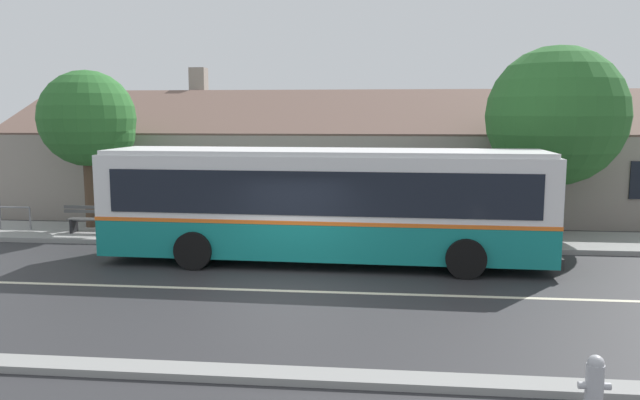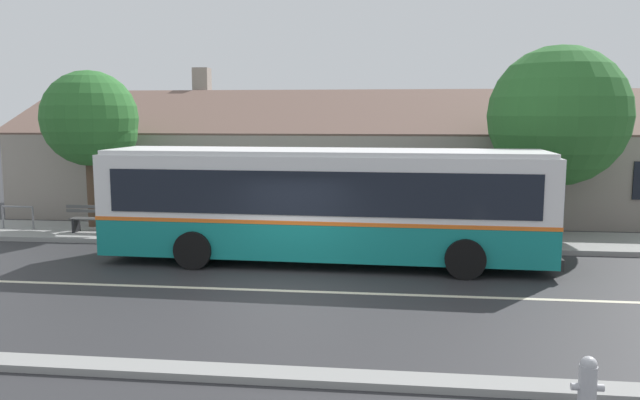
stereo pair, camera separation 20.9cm
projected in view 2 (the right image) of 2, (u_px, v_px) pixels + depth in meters
ground_plane at (282, 291)px, 14.28m from camera, size 300.00×300.00×0.00m
sidewalk_far at (315, 237)px, 20.18m from camera, size 60.00×3.00×0.15m
curb_near at (228, 373)px, 9.60m from camera, size 60.00×0.50×0.12m
lane_divider_stripe at (282, 291)px, 14.28m from camera, size 60.00×0.16×0.01m
community_building at (369, 167)px, 26.80m from camera, size 28.25×9.40×6.08m
transit_bus at (324, 202)px, 16.84m from camera, size 12.02×2.99×3.08m
bench_by_building at (93, 220)px, 20.48m from camera, size 1.53×0.51×0.94m
street_tree_primary at (556, 119)px, 19.80m from camera, size 4.45×4.45×6.18m
street_tree_secondary at (93, 122)px, 21.24m from camera, size 3.25×3.25×5.50m
fire_hydrant at (587, 385)px, 8.32m from camera, size 0.42×0.24×0.83m
bike_rack at (18, 213)px, 21.19m from camera, size 1.16×0.06×0.78m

